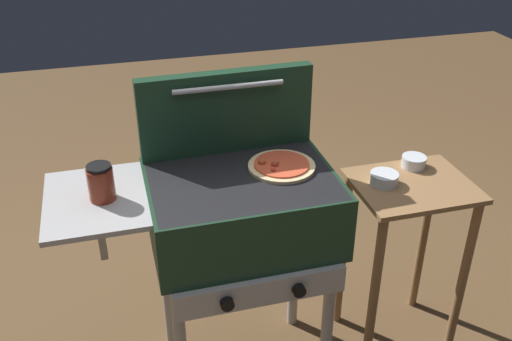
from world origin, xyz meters
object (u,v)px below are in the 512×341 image
sauce_jar (101,183)px  topping_bowl_near (384,179)px  prep_table (406,232)px  topping_bowl_far (414,162)px  grill (239,214)px  pizza_pepperoni (281,166)px

sauce_jar → topping_bowl_near: size_ratio=1.14×
prep_table → topping_bowl_far: (0.06, 0.12, 0.24)m
sauce_jar → prep_table: sauce_jar is taller
sauce_jar → prep_table: (1.11, 0.01, -0.41)m
grill → pizza_pepperoni: size_ratio=4.11×
topping_bowl_near → topping_bowl_far: (0.17, 0.09, 0.00)m
pizza_pepperoni → prep_table: 0.63m
topping_bowl_far → sauce_jar: bearing=-173.7°
pizza_pepperoni → topping_bowl_near: size_ratio=2.21×
topping_bowl_near → topping_bowl_far: same height
grill → prep_table: grill is taller
grill → pizza_pepperoni: (0.16, 0.03, 0.15)m
topping_bowl_near → prep_table: bearing=-13.5°
pizza_pepperoni → prep_table: pizza_pepperoni is taller
grill → topping_bowl_far: (0.74, 0.12, 0.04)m
sauce_jar → topping_bowl_near: bearing=2.3°
topping_bowl_near → topping_bowl_far: bearing=27.6°
pizza_pepperoni → sauce_jar: sauce_jar is taller
sauce_jar → topping_bowl_far: size_ratio=1.27×
pizza_pepperoni → prep_table: (0.51, -0.03, -0.36)m
pizza_pepperoni → topping_bowl_far: size_ratio=2.46×
sauce_jar → topping_bowl_far: sauce_jar is taller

